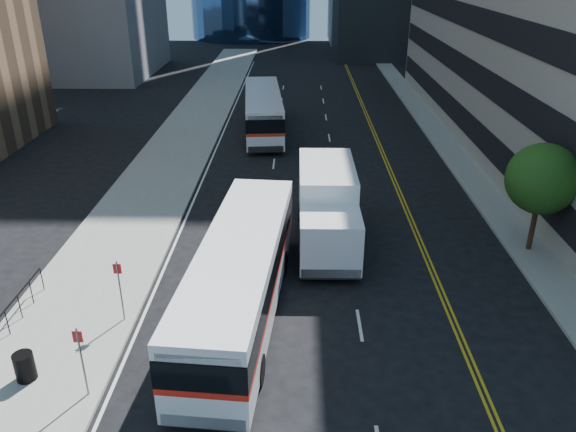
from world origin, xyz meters
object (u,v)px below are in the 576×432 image
object	(u,v)px
box_truck	(327,207)
bus_front	(241,276)
bus_rear	(263,111)
street_tree	(542,179)
trash_can	(25,367)

from	to	relation	value
box_truck	bus_front	bearing A→B (deg)	-120.74
bus_rear	street_tree	bearing A→B (deg)	-59.89
bus_rear	box_truck	xyz separation A→B (m)	(4.14, -18.83, 0.19)
box_truck	bus_rear	bearing A→B (deg)	102.11
street_tree	bus_rear	distance (m)	23.81
bus_front	trash_can	distance (m)	7.79
bus_front	box_truck	bearing A→B (deg)	64.38
bus_front	box_truck	xyz separation A→B (m)	(3.52, 5.99, 0.17)
bus_rear	trash_can	size ratio (longest dim) A/B	12.89
street_tree	bus_rear	xyz separation A→B (m)	(-13.62, 19.43, -1.92)
street_tree	bus_front	size ratio (longest dim) A/B	0.40
box_truck	trash_can	world-z (taller)	box_truck
box_truck	trash_can	xyz separation A→B (m)	(-10.15, -9.92, -1.28)
bus_front	bus_rear	bearing A→B (deg)	96.26
bus_rear	trash_can	bearing A→B (deg)	-106.72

